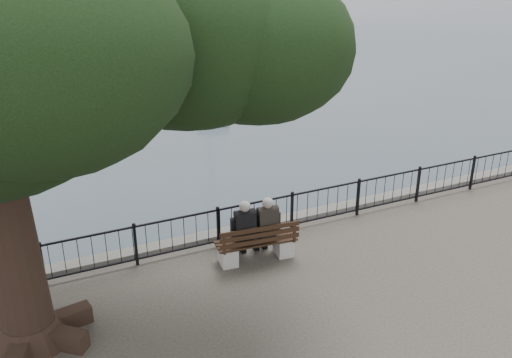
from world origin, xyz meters
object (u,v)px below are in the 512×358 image
person_left (243,232)px  bench (257,247)px  person_right (265,229)px  tree (29,35)px

person_left → bench: bearing=-25.8°
bench → person_left: bearing=154.2°
person_left → person_right: (0.54, -0.05, 0.00)m
bench → person_left: size_ratio=1.22×
bench → person_left: person_left is taller
person_left → person_right: bearing=-5.7°
person_left → tree: size_ratio=0.15×
person_right → tree: 6.63m
bench → person_right: bearing=18.2°
person_right → person_left: bearing=174.3°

